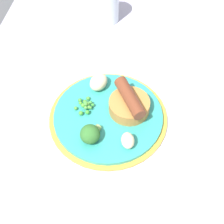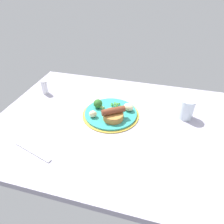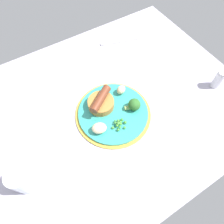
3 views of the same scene
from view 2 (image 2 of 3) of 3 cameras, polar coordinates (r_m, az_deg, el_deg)
The scene contains 10 objects.
dining_table at distance 91.72cm, azimuth 1.03°, elevation -3.43°, with size 110.00×80.00×3.00cm, color #9E99AD.
dinner_plate at distance 94.41cm, azimuth -0.35°, elevation -0.49°, with size 26.70×26.70×1.40cm.
sausage_pudding at distance 88.86cm, azimuth 0.39°, elevation -0.69°, with size 10.33×9.16×5.84cm.
pea_pile at distance 97.43cm, azimuth 1.11°, elevation 2.12°, with size 5.48×4.39×1.83cm.
broccoli_floret_near at distance 96.31cm, azimuth -3.97°, elevation 2.35°, with size 5.57×4.26×4.26cm.
potato_chunk_1 at distance 90.44cm, azimuth -5.46°, elevation -0.57°, with size 3.53×2.76×3.39cm, color beige.
potato_chunk_2 at distance 94.54cm, azimuth 4.72°, elevation 1.41°, with size 4.82×3.72×3.63cm, color beige.
fork at distance 82.79cm, azimuth -21.68°, elevation -10.43°, with size 18.00×1.60×0.60cm, color silver.
drinking_glass at distance 96.48cm, azimuth 20.55°, elevation 0.83°, with size 6.46×6.46×9.52cm, color silver.
salt_shaker at distance 115.22cm, azimuth -18.70°, elevation 6.73°, with size 3.24×3.24×7.61cm.
Camera 2 is at (16.55, -68.40, 60.32)cm, focal length 32.00 mm.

